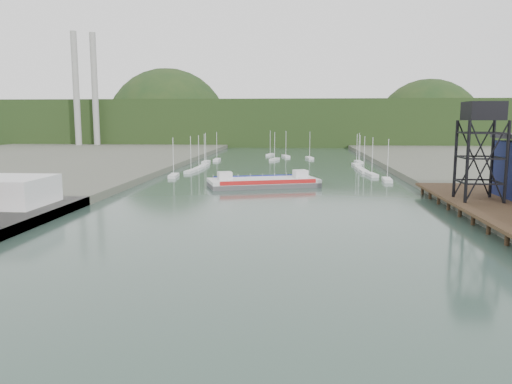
# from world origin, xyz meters

# --- Properties ---
(lift_tower) EXTENTS (6.50, 6.50, 16.00)m
(lift_tower) POSITION_xyz_m (35.00, 58.00, 15.65)
(lift_tower) COLOR black
(lift_tower) RESTS_ON east_pier
(marina_sailboats) EXTENTS (57.71, 92.65, 0.90)m
(marina_sailboats) POSITION_xyz_m (0.08, 138.46, 0.35)
(marina_sailboats) COLOR silver
(marina_sailboats) RESTS_ON ground
(smokestacks) EXTENTS (11.20, 8.20, 60.00)m
(smokestacks) POSITION_xyz_m (-106.00, 232.50, 30.00)
(smokestacks) COLOR #9A9A95
(smokestacks) RESTS_ON ground
(distant_hills) EXTENTS (500.00, 120.00, 80.00)m
(distant_hills) POSITION_xyz_m (-3.98, 301.35, 10.38)
(distant_hills) COLOR #1A3316
(distant_hills) RESTS_ON ground
(chain_ferry) EXTENTS (26.67, 17.11, 3.57)m
(chain_ferry) POSITION_xyz_m (-2.47, 87.46, 1.03)
(chain_ferry) COLOR #4B4B4D
(chain_ferry) RESTS_ON ground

